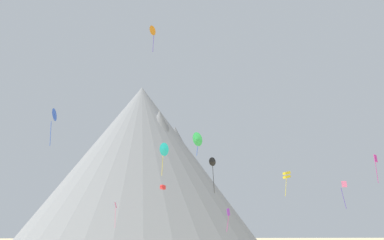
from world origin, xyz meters
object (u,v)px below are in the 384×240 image
object	(u,v)px
kite_magenta_mid	(376,162)
kite_pink_low	(116,209)
kite_orange_high	(152,31)
kite_teal_mid	(164,150)
kite_blue_mid	(54,115)
kite_black_mid	(213,162)
kite_green_mid	(197,139)
kite_yellow_mid	(287,175)
rock_massif	(149,169)
kite_violet_low	(228,215)
kite_red_low	(163,187)
kite_rainbow_low	(344,188)

from	to	relation	value
kite_magenta_mid	kite_pink_low	xyz separation A→B (m)	(-43.19, 15.00, -7.03)
kite_orange_high	kite_teal_mid	size ratio (longest dim) A/B	0.87
kite_magenta_mid	kite_blue_mid	xyz separation A→B (m)	(-52.05, -0.69, 6.73)
kite_black_mid	kite_blue_mid	world-z (taller)	kite_blue_mid
kite_green_mid	kite_teal_mid	bearing A→B (deg)	-151.00
kite_yellow_mid	rock_massif	bearing A→B (deg)	-163.18
kite_black_mid	kite_pink_low	bearing A→B (deg)	108.53
kite_violet_low	kite_teal_mid	size ratio (longest dim) A/B	0.79
kite_orange_high	kite_black_mid	size ratio (longest dim) A/B	0.86
kite_orange_high	kite_magenta_mid	bearing A→B (deg)	118.84
kite_violet_low	kite_pink_low	size ratio (longest dim) A/B	0.97
kite_yellow_mid	kite_green_mid	distance (m)	22.03
kite_teal_mid	kite_blue_mid	world-z (taller)	kite_blue_mid
kite_teal_mid	kite_violet_low	bearing A→B (deg)	89.77
kite_magenta_mid	kite_teal_mid	distance (m)	35.56
kite_violet_low	kite_green_mid	xyz separation A→B (m)	(-7.46, -14.30, 12.20)
kite_magenta_mid	kite_violet_low	bearing A→B (deg)	149.82
kite_orange_high	kite_yellow_mid	bearing A→B (deg)	148.43
kite_red_low	kite_blue_mid	size ratio (longest dim) A/B	0.20
kite_orange_high	kite_teal_mid	world-z (taller)	kite_orange_high
kite_orange_high	kite_pink_low	xyz separation A→B (m)	(-6.15, 9.77, -31.19)
kite_orange_high	rock_massif	bearing A→B (deg)	-142.26
kite_yellow_mid	kite_teal_mid	size ratio (longest dim) A/B	0.84
rock_massif	kite_green_mid	world-z (taller)	rock_massif
kite_red_low	kite_orange_high	bearing A→B (deg)	134.77
kite_green_mid	kite_rainbow_low	distance (m)	27.46
kite_teal_mid	kite_red_low	bearing A→B (deg)	137.72
kite_black_mid	kite_blue_mid	size ratio (longest dim) A/B	0.96
kite_teal_mid	kite_magenta_mid	bearing A→B (deg)	35.91
rock_massif	kite_magenta_mid	distance (m)	74.86
kite_green_mid	kite_blue_mid	bearing A→B (deg)	-110.71
kite_rainbow_low	kite_black_mid	bearing A→B (deg)	-117.89
kite_violet_low	rock_massif	bearing A→B (deg)	113.40
kite_red_low	kite_magenta_mid	size ratio (longest dim) A/B	0.26
rock_massif	kite_teal_mid	world-z (taller)	rock_massif
kite_orange_high	kite_violet_low	xyz separation A→B (m)	(15.49, 13.92, -32.09)
kite_pink_low	kite_magenta_mid	bearing A→B (deg)	122.56
kite_rainbow_low	kite_magenta_mid	bearing A→B (deg)	-17.43
kite_pink_low	kite_orange_high	bearing A→B (deg)	83.88
kite_pink_low	kite_violet_low	bearing A→B (deg)	152.57
kite_magenta_mid	kite_black_mid	bearing A→B (deg)	-172.99
kite_green_mid	kite_pink_low	bearing A→B (deg)	-159.84
kite_red_low	kite_yellow_mid	distance (m)	24.43
kite_orange_high	kite_rainbow_low	bearing A→B (deg)	129.73
kite_black_mid	kite_blue_mid	distance (m)	26.46
kite_teal_mid	kite_rainbow_low	xyz separation A→B (m)	(31.79, -0.74, -6.54)
kite_teal_mid	kite_pink_low	xyz separation A→B (m)	(-8.59, 7.33, -9.92)
kite_magenta_mid	kite_orange_high	bearing A→B (deg)	-176.60
kite_orange_high	kite_red_low	bearing A→B (deg)	-153.25
kite_red_low	kite_orange_high	xyz separation A→B (m)	(-2.59, -14.52, 26.77)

